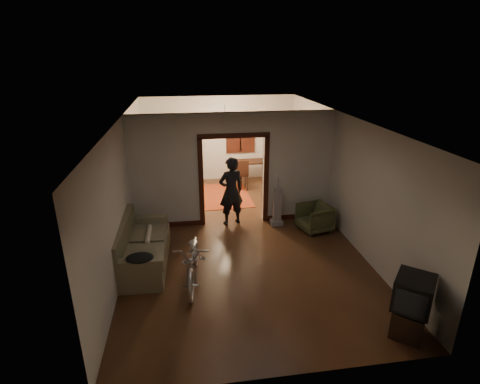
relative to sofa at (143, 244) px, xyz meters
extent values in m
cube|color=#341D10|center=(2.11, 1.05, -0.48)|extent=(5.00, 8.50, 0.01)
cube|color=white|center=(2.11, 1.05, 2.32)|extent=(5.00, 8.50, 0.01)
cube|color=beige|center=(2.11, 5.30, 0.92)|extent=(5.00, 0.02, 2.80)
cube|color=beige|center=(-0.39, 1.05, 0.92)|extent=(0.02, 8.50, 2.80)
cube|color=beige|center=(4.61, 1.05, 0.92)|extent=(0.02, 8.50, 2.80)
cube|color=beige|center=(2.11, 1.80, 0.92)|extent=(5.00, 0.14, 2.80)
cube|color=#34130B|center=(2.11, 1.80, 0.62)|extent=(1.74, 0.20, 2.32)
cube|color=black|center=(2.81, 5.26, 1.07)|extent=(0.98, 0.06, 1.28)
sphere|color=#FFE0A5|center=(2.11, 3.55, 1.87)|extent=(0.24, 0.24, 0.24)
cube|color=silver|center=(3.16, 1.72, 0.77)|extent=(0.08, 0.01, 0.12)
cube|color=brown|center=(0.00, 0.00, 0.00)|extent=(1.01, 2.11, 0.95)
cylinder|color=beige|center=(0.10, 0.30, 0.05)|extent=(0.10, 0.79, 0.10)
ellipsoid|color=black|center=(0.05, -0.91, 0.20)|extent=(0.49, 0.37, 0.14)
imported|color=silver|center=(1.01, -0.75, 0.00)|extent=(0.80, 1.85, 0.94)
imported|color=#424828|center=(3.99, 1.00, -0.15)|extent=(0.88, 0.86, 0.66)
cube|color=black|center=(4.21, -2.69, -0.25)|extent=(0.67, 0.67, 0.45)
cube|color=black|center=(4.21, -2.69, 0.28)|extent=(0.78, 0.79, 0.51)
cube|color=gray|center=(3.16, 1.45, 0.01)|extent=(0.30, 0.25, 0.98)
imported|color=black|center=(2.03, 1.69, 0.40)|extent=(0.73, 0.57, 1.75)
cube|color=maroon|center=(2.00, 3.65, -0.47)|extent=(1.68, 2.18, 0.02)
cube|color=#1E321F|center=(0.67, 4.88, 0.38)|extent=(0.96, 0.68, 1.72)
sphere|color=#1E5972|center=(0.67, 4.88, 1.46)|extent=(0.30, 0.30, 0.30)
cube|color=black|center=(3.17, 4.61, -0.09)|extent=(1.07, 0.63, 0.78)
cube|color=black|center=(2.64, 4.16, 0.02)|extent=(0.46, 0.46, 1.00)
camera|label=1|loc=(0.95, -6.93, 3.65)|focal=28.00mm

